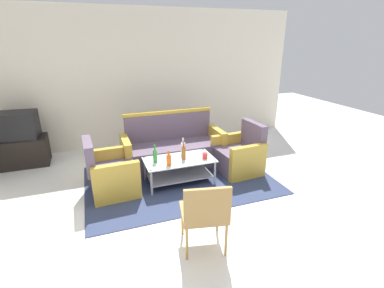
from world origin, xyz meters
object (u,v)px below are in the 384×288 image
(television, at_px, (19,125))
(coffee_table, at_px, (179,167))
(couch, at_px, (173,149))
(armchair_left, at_px, (111,175))
(cup, at_px, (205,156))
(tv_stand, at_px, (24,151))
(bottle_brown, at_px, (184,152))
(wicker_chair, at_px, (205,211))
(bottle_green, at_px, (155,156))
(armchair_right, at_px, (239,156))
(bottle_orange, at_px, (169,160))
(bottle_clear, at_px, (183,148))

(television, bearing_deg, coffee_table, 151.06)
(couch, height_order, armchair_left, couch)
(cup, relative_size, tv_stand, 0.12)
(couch, distance_m, bottle_brown, 0.75)
(tv_stand, bearing_deg, armchair_left, -48.10)
(wicker_chair, bearing_deg, bottle_green, 107.71)
(couch, relative_size, bottle_brown, 5.86)
(bottle_brown, distance_m, cup, 0.34)
(armchair_right, relative_size, bottle_orange, 3.62)
(television, bearing_deg, armchair_right, 160.63)
(bottle_orange, height_order, tv_stand, bottle_orange)
(cup, height_order, tv_stand, tv_stand)
(coffee_table, height_order, bottle_brown, bottle_brown)
(armchair_right, distance_m, television, 3.92)
(coffee_table, xyz_separation_m, bottle_orange, (-0.21, -0.18, 0.23))
(bottle_orange, height_order, bottle_brown, bottle_brown)
(coffee_table, relative_size, bottle_green, 3.89)
(armchair_left, xyz_separation_m, tv_stand, (-1.41, 1.57, -0.03))
(couch, relative_size, wicker_chair, 2.14)
(bottle_orange, bearing_deg, bottle_clear, 45.06)
(coffee_table, bearing_deg, bottle_brown, -25.22)
(armchair_right, relative_size, bottle_brown, 2.77)
(armchair_left, distance_m, bottle_orange, 0.89)
(bottle_clear, height_order, tv_stand, bottle_clear)
(armchair_right, bearing_deg, coffee_table, 88.67)
(armchair_left, height_order, cup, armchair_left)
(tv_stand, height_order, television, television)
(couch, relative_size, armchair_right, 2.12)
(bottle_brown, xyz_separation_m, tv_stand, (-2.53, 1.65, -0.27))
(coffee_table, bearing_deg, tv_stand, 146.59)
(coffee_table, bearing_deg, bottle_green, 178.37)
(coffee_table, relative_size, cup, 11.00)
(bottle_green, distance_m, tv_stand, 2.64)
(bottle_orange, relative_size, cup, 2.35)
(wicker_chair, bearing_deg, television, 136.74)
(coffee_table, xyz_separation_m, bottle_clear, (0.12, 0.16, 0.25))
(bottle_clear, bearing_deg, bottle_orange, -134.94)
(bottle_clear, bearing_deg, armchair_left, -174.88)
(couch, relative_size, tv_stand, 2.25)
(bottle_orange, bearing_deg, armchair_right, 9.60)
(couch, distance_m, tv_stand, 2.72)
(coffee_table, distance_m, bottle_green, 0.45)
(bottle_green, xyz_separation_m, bottle_clear, (0.50, 0.15, 0.00))
(couch, relative_size, bottle_orange, 7.66)
(armchair_left, bearing_deg, wicker_chair, 24.20)
(bottle_clear, distance_m, cup, 0.40)
(couch, distance_m, bottle_clear, 0.57)
(armchair_left, relative_size, television, 1.34)
(couch, height_order, bottle_clear, couch)
(armchair_left, height_order, bottle_orange, armchair_left)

